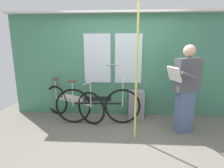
% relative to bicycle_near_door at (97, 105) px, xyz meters
% --- Properties ---
extents(ground_plane, '(6.07, 4.32, 0.04)m').
position_rel_bicycle_near_door_xyz_m(ground_plane, '(0.49, -0.80, -0.42)').
color(ground_plane, '#666056').
extents(train_door_wall, '(5.07, 0.28, 2.33)m').
position_rel_bicycle_near_door_xyz_m(train_door_wall, '(0.49, 0.56, 0.82)').
color(train_door_wall, '#427F60').
rests_on(train_door_wall, ground_plane).
extents(bicycle_near_door, '(1.80, 0.44, 0.97)m').
position_rel_bicycle_near_door_xyz_m(bicycle_near_door, '(0.00, 0.00, 0.00)').
color(bicycle_near_door, black).
rests_on(bicycle_near_door, ground_plane).
extents(bicycle_leaning_behind, '(1.55, 0.87, 0.91)m').
position_rel_bicycle_near_door_xyz_m(bicycle_leaning_behind, '(-0.59, 0.20, -0.03)').
color(bicycle_leaning_behind, black).
rests_on(bicycle_leaning_behind, ground_plane).
extents(passenger_reading_newspaper, '(0.62, 0.55, 1.65)m').
position_rel_bicycle_near_door_xyz_m(passenger_reading_newspaper, '(1.68, -0.28, 0.47)').
color(passenger_reading_newspaper, slate).
rests_on(passenger_reading_newspaper, ground_plane).
extents(trash_bin_by_wall, '(0.35, 0.28, 0.64)m').
position_rel_bicycle_near_door_xyz_m(trash_bin_by_wall, '(0.83, 0.35, -0.08)').
color(trash_bin_by_wall, gray).
rests_on(trash_bin_by_wall, ground_plane).
extents(handrail_pole, '(0.04, 0.04, 2.29)m').
position_rel_bicycle_near_door_xyz_m(handrail_pole, '(0.75, -0.61, 0.74)').
color(handrail_pole, '#C6C14C').
rests_on(handrail_pole, ground_plane).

